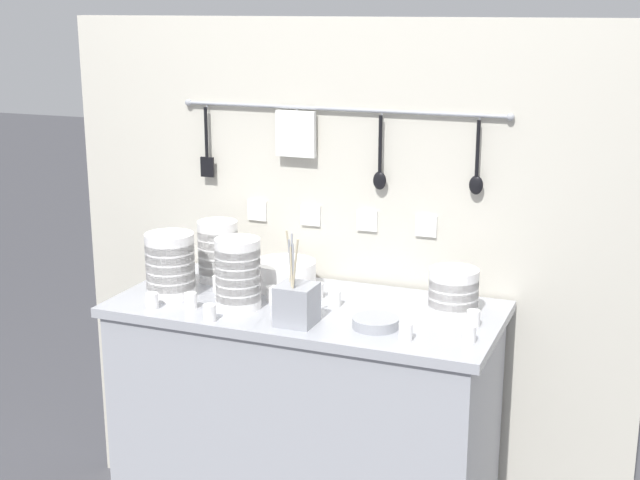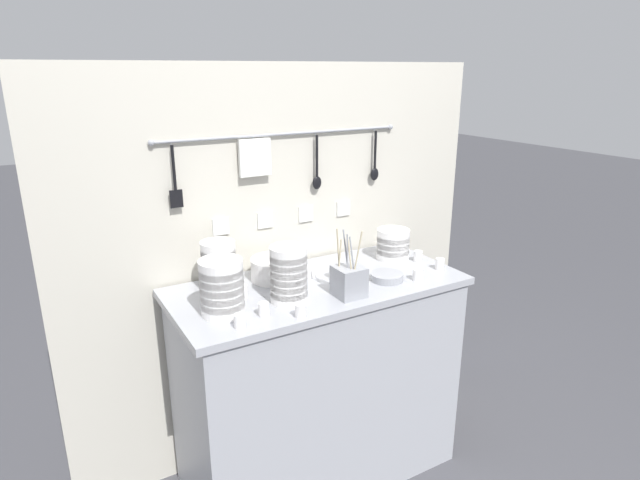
{
  "view_description": "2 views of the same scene",
  "coord_description": "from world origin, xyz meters",
  "px_view_note": "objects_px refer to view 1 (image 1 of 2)",
  "views": [
    {
      "loc": [
        1.01,
        -2.44,
        1.84
      ],
      "look_at": [
        0.04,
        0.02,
        1.14
      ],
      "focal_mm": 50.0,
      "sensor_mm": 36.0,
      "label": 1
    },
    {
      "loc": [
        -1.02,
        -1.77,
        1.77
      ],
      "look_at": [
        0.03,
        0.04,
        1.1
      ],
      "focal_mm": 30.0,
      "sensor_mm": 36.0,
      "label": 2
    }
  ],
  "objects_px": {
    "bowl_stack_tall_left": "(218,251)",
    "steel_mixing_bowl": "(376,323)",
    "plate_stack": "(285,275)",
    "cup_centre": "(334,299)",
    "bowl_stack_short_front": "(238,273)",
    "cup_mid_row": "(210,313)",
    "cup_edge_near": "(191,301)",
    "bowl_stack_wide_centre": "(453,292)",
    "cup_front_right": "(469,334)",
    "cutlery_caddy": "(297,303)",
    "cup_edge_far": "(218,283)",
    "bowl_stack_nested_right": "(170,265)",
    "cup_front_left": "(474,318)",
    "cup_back_left": "(152,301)",
    "cup_back_right": "(317,290)",
    "cup_beside_plates": "(406,332)",
    "cup_by_caddy": "(272,294)"
  },
  "relations": [
    {
      "from": "bowl_stack_tall_left",
      "to": "cup_front_left",
      "type": "bearing_deg",
      "value": -7.92
    },
    {
      "from": "bowl_stack_tall_left",
      "to": "steel_mixing_bowl",
      "type": "bearing_deg",
      "value": -20.73
    },
    {
      "from": "cup_centre",
      "to": "cup_back_right",
      "type": "distance_m",
      "value": 0.1
    },
    {
      "from": "plate_stack",
      "to": "cup_front_right",
      "type": "distance_m",
      "value": 0.72
    },
    {
      "from": "cup_back_right",
      "to": "cutlery_caddy",
      "type": "bearing_deg",
      "value": -82.51
    },
    {
      "from": "steel_mixing_bowl",
      "to": "cup_front_left",
      "type": "relative_size",
      "value": 2.76
    },
    {
      "from": "bowl_stack_wide_centre",
      "to": "bowl_stack_nested_right",
      "type": "bearing_deg",
      "value": -169.74
    },
    {
      "from": "cup_edge_near",
      "to": "cup_mid_row",
      "type": "xyz_separation_m",
      "value": [
        0.11,
        -0.08,
        0.0
      ]
    },
    {
      "from": "cup_by_caddy",
      "to": "cup_mid_row",
      "type": "xyz_separation_m",
      "value": [
        -0.1,
        -0.23,
        0.0
      ]
    },
    {
      "from": "cup_edge_near",
      "to": "bowl_stack_tall_left",
      "type": "bearing_deg",
      "value": 101.11
    },
    {
      "from": "bowl_stack_tall_left",
      "to": "cup_edge_far",
      "type": "xyz_separation_m",
      "value": [
        0.05,
        -0.1,
        -0.08
      ]
    },
    {
      "from": "bowl_stack_short_front",
      "to": "cutlery_caddy",
      "type": "distance_m",
      "value": 0.24
    },
    {
      "from": "cup_edge_near",
      "to": "cup_centre",
      "type": "xyz_separation_m",
      "value": [
        0.41,
        0.18,
        0.0
      ]
    },
    {
      "from": "bowl_stack_nested_right",
      "to": "cup_edge_near",
      "type": "bearing_deg",
      "value": -35.75
    },
    {
      "from": "cup_front_left",
      "to": "cup_back_left",
      "type": "height_order",
      "value": "same"
    },
    {
      "from": "cup_edge_near",
      "to": "cutlery_caddy",
      "type": "bearing_deg",
      "value": -0.89
    },
    {
      "from": "bowl_stack_wide_centre",
      "to": "bowl_stack_tall_left",
      "type": "bearing_deg",
      "value": 176.87
    },
    {
      "from": "cup_front_left",
      "to": "cup_beside_plates",
      "type": "relative_size",
      "value": 1.0
    },
    {
      "from": "bowl_stack_wide_centre",
      "to": "cutlery_caddy",
      "type": "height_order",
      "value": "cutlery_caddy"
    },
    {
      "from": "bowl_stack_tall_left",
      "to": "cup_edge_near",
      "type": "bearing_deg",
      "value": -78.89
    },
    {
      "from": "bowl_stack_short_front",
      "to": "cup_centre",
      "type": "distance_m",
      "value": 0.31
    },
    {
      "from": "cup_mid_row",
      "to": "cup_back_right",
      "type": "bearing_deg",
      "value": 55.22
    },
    {
      "from": "cup_front_left",
      "to": "cup_mid_row",
      "type": "bearing_deg",
      "value": -161.83
    },
    {
      "from": "cup_edge_near",
      "to": "cup_edge_far",
      "type": "xyz_separation_m",
      "value": [
        -0.0,
        0.19,
        0.0
      ]
    },
    {
      "from": "bowl_stack_wide_centre",
      "to": "plate_stack",
      "type": "xyz_separation_m",
      "value": [
        -0.58,
        0.05,
        -0.03
      ]
    },
    {
      "from": "bowl_stack_wide_centre",
      "to": "cup_front_left",
      "type": "relative_size",
      "value": 3.04
    },
    {
      "from": "bowl_stack_short_front",
      "to": "bowl_stack_nested_right",
      "type": "bearing_deg",
      "value": 174.69
    },
    {
      "from": "bowl_stack_wide_centre",
      "to": "cutlery_caddy",
      "type": "distance_m",
      "value": 0.48
    },
    {
      "from": "bowl_stack_short_front",
      "to": "cup_centre",
      "type": "height_order",
      "value": "bowl_stack_short_front"
    },
    {
      "from": "bowl_stack_short_front",
      "to": "plate_stack",
      "type": "bearing_deg",
      "value": 76.83
    },
    {
      "from": "steel_mixing_bowl",
      "to": "cup_centre",
      "type": "relative_size",
      "value": 2.76
    },
    {
      "from": "cup_back_right",
      "to": "cup_front_right",
      "type": "bearing_deg",
      "value": -20.95
    },
    {
      "from": "steel_mixing_bowl",
      "to": "cup_back_right",
      "type": "distance_m",
      "value": 0.32
    },
    {
      "from": "cup_front_right",
      "to": "bowl_stack_tall_left",
      "type": "bearing_deg",
      "value": 164.32
    },
    {
      "from": "bowl_stack_tall_left",
      "to": "plate_stack",
      "type": "xyz_separation_m",
      "value": [
        0.25,
        0.0,
        -0.06
      ]
    },
    {
      "from": "cup_by_caddy",
      "to": "cup_front_right",
      "type": "bearing_deg",
      "value": -10.25
    },
    {
      "from": "bowl_stack_short_front",
      "to": "cup_edge_near",
      "type": "height_order",
      "value": "bowl_stack_short_front"
    },
    {
      "from": "bowl_stack_wide_centre",
      "to": "cup_edge_near",
      "type": "bearing_deg",
      "value": -162.1
    },
    {
      "from": "bowl_stack_tall_left",
      "to": "steel_mixing_bowl",
      "type": "relative_size",
      "value": 1.51
    },
    {
      "from": "cup_beside_plates",
      "to": "cup_by_caddy",
      "type": "bearing_deg",
      "value": 160.97
    },
    {
      "from": "bowl_stack_wide_centre",
      "to": "cup_edge_near",
      "type": "distance_m",
      "value": 0.81
    },
    {
      "from": "bowl_stack_tall_left",
      "to": "bowl_stack_short_front",
      "type": "xyz_separation_m",
      "value": [
        0.19,
        -0.23,
        0.01
      ]
    },
    {
      "from": "cup_front_left",
      "to": "cup_centre",
      "type": "height_order",
      "value": "same"
    },
    {
      "from": "bowl_stack_short_front",
      "to": "bowl_stack_wide_centre",
      "type": "xyz_separation_m",
      "value": [
        0.63,
        0.18,
        -0.04
      ]
    },
    {
      "from": "cup_by_caddy",
      "to": "plate_stack",
      "type": "bearing_deg",
      "value": 97.82
    },
    {
      "from": "plate_stack",
      "to": "cup_centre",
      "type": "relative_size",
      "value": 4.15
    },
    {
      "from": "bowl_stack_tall_left",
      "to": "bowl_stack_wide_centre",
      "type": "relative_size",
      "value": 1.37
    },
    {
      "from": "cup_beside_plates",
      "to": "cup_back_left",
      "type": "distance_m",
      "value": 0.8
    },
    {
      "from": "cup_centre",
      "to": "bowl_stack_wide_centre",
      "type": "bearing_deg",
      "value": 10.1
    },
    {
      "from": "bowl_stack_short_front",
      "to": "cup_mid_row",
      "type": "xyz_separation_m",
      "value": [
        -0.03,
        -0.14,
        -0.09
      ]
    }
  ]
}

